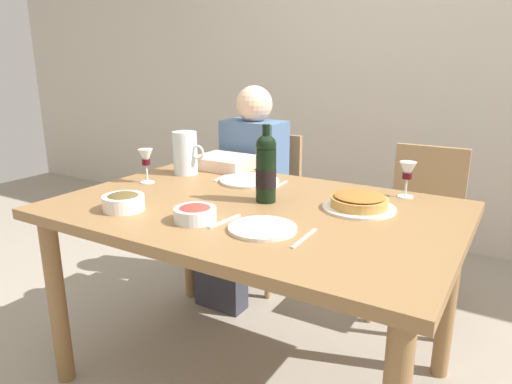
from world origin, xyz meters
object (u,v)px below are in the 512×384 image
Objects in this scene: wine_glass_right_diner at (407,172)px; chair_right at (422,221)px; wine_glass_left_diner at (146,159)px; dinner_plate_right_setting at (263,228)px; diner_left at (243,188)px; dinner_plate_left_setting at (249,181)px; salad_bowl at (195,213)px; dining_table at (254,228)px; olive_bowl at (123,201)px; chair_left at (265,198)px; wine_bottle at (266,169)px; baked_tart at (359,202)px; water_pitcher at (185,155)px.

chair_right is at bearing 91.90° from wine_glass_right_diner.
wine_glass_left_diner is 0.80m from dinner_plate_right_setting.
wine_glass_right_diner is 0.97m from diner_left.
wine_glass_left_diner is at bearing -147.42° from dinner_plate_left_setting.
diner_left is at bearing 112.72° from salad_bowl.
wine_glass_left_diner reaches higher than dining_table.
olive_bowl is 0.18× the size of chair_left.
chair_left is (-0.07, 1.16, -0.30)m from olive_bowl.
wine_glass_left_diner is at bearing -160.80° from wine_glass_right_diner.
diner_left reaches higher than dinner_plate_right_setting.
dining_table is at bearing -101.19° from wine_bottle.
chair_left is at bearing 119.50° from dinner_plate_right_setting.
baked_tart is at bearing -113.40° from wine_glass_right_diner.
wine_glass_right_diner reaches higher than chair_right.
dinner_plate_right_setting is (0.16, -0.21, 0.10)m from dining_table.
dinner_plate_left_setting is 0.23× the size of diner_left.
dining_table is 6.66× the size of dinner_plate_right_setting.
dinner_plate_left_setting is at bearing 127.21° from diner_left.
wine_bottle reaches higher than water_pitcher.
olive_bowl is at bearing -148.45° from baked_tart.
salad_bowl is 1.32m from chair_right.
wine_glass_right_diner is at bearing 41.31° from dining_table.
diner_left is (-0.61, 0.84, -0.15)m from dinner_plate_right_setting.
wine_glass_right_diner is at bearing 66.60° from baked_tart.
chair_right is (0.90, 0.29, -0.12)m from diner_left.
wine_glass_right_diner reaches higher than dinner_plate_left_setting.
chair_left is (0.14, 0.82, -0.37)m from wine_glass_left_diner.
wine_glass_left_diner is 0.13× the size of diner_left.
olive_bowl is at bearing -142.38° from dining_table.
wine_bottle is at bearing 117.88° from dinner_plate_right_setting.
baked_tart is 0.31× the size of chair_left.
wine_glass_left_diner reaches higher than dinner_plate_right_setting.
water_pitcher reaches higher than olive_bowl.
wine_glass_right_diner is at bearing 39.70° from olive_bowl.
wine_glass_right_diner is 0.12× the size of diner_left.
wine_glass_right_diner is (1.05, 0.37, -0.01)m from wine_glass_left_diner.
baked_tart reaches higher than dinner_plate_left_setting.
wine_glass_left_diner is 0.68× the size of dinner_plate_right_setting.
dinner_plate_left_setting is at bearing 133.72° from wine_bottle.
dining_table is at bearing -55.44° from dinner_plate_left_setting.
wine_glass_right_diner is at bearing 90.97° from chair_right.
wine_glass_left_diner reaches higher than baked_tart.
baked_tart is 1.11m from chair_left.
diner_left is at bearing 125.63° from dining_table.
diner_left reaches higher than water_pitcher.
chair_right is at bearing 33.33° from water_pitcher.
baked_tart is at bearing 139.49° from chair_left.
baked_tart is 0.87m from olive_bowl.
dinner_plate_left_setting and dinner_plate_right_setting have the same top height.
baked_tart is 1.20× the size of dinner_plate_right_setting.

